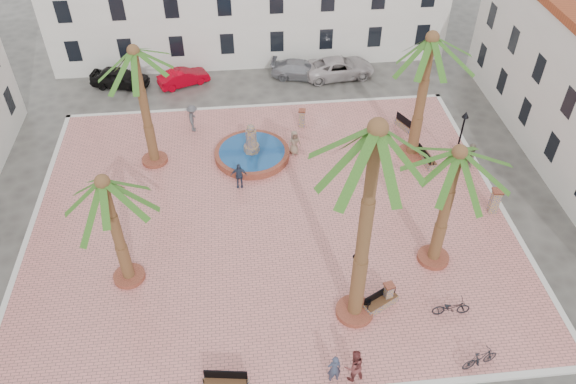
{
  "coord_description": "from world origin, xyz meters",
  "views": [
    {
      "loc": [
        -1.35,
        -22.61,
        21.65
      ],
      "look_at": [
        1.0,
        0.0,
        1.6
      ],
      "focal_mm": 35.0,
      "sensor_mm": 36.0,
      "label": 1
    }
  ],
  "objects_px": {
    "bollard_se": "(388,293)",
    "lamppost_e": "(462,129)",
    "cyclist_a": "(334,369)",
    "car_red": "(183,77)",
    "litter_bin": "(367,305)",
    "palm_s": "(375,152)",
    "bench_e": "(427,159)",
    "palm_ne": "(430,53)",
    "lamppost_s": "(356,270)",
    "pedestrian_fountain_a": "(294,143)",
    "palm_nw": "(136,65)",
    "car_white": "(339,68)",
    "palm_e": "(456,167)",
    "pedestrian_fountain_b": "(239,176)",
    "fountain": "(252,152)",
    "pedestrian_east": "(471,155)",
    "bollard_e": "(495,201)",
    "car_silver": "(302,70)",
    "car_black": "(120,78)",
    "bicycle_b": "(480,359)",
    "bollard_n": "(302,118)",
    "bench_se": "(381,302)",
    "palm_sw": "(106,196)",
    "bicycle_a": "(451,307)",
    "pedestrian_north": "(193,118)",
    "cyclist_b": "(354,366)"
  },
  "relations": [
    {
      "from": "palm_ne",
      "to": "bollard_e",
      "type": "distance_m",
      "value": 8.82
    },
    {
      "from": "car_black",
      "to": "car_silver",
      "type": "bearing_deg",
      "value": -76.42
    },
    {
      "from": "fountain",
      "to": "palm_nw",
      "type": "distance_m",
      "value": 8.69
    },
    {
      "from": "palm_ne",
      "to": "litter_bin",
      "type": "height_order",
      "value": "palm_ne"
    },
    {
      "from": "bicycle_a",
      "to": "pedestrian_east",
      "type": "relative_size",
      "value": 1.11
    },
    {
      "from": "car_red",
      "to": "litter_bin",
      "type": "bearing_deg",
      "value": -179.16
    },
    {
      "from": "pedestrian_fountain_a",
      "to": "palm_sw",
      "type": "bearing_deg",
      "value": -151.46
    },
    {
      "from": "palm_e",
      "to": "bench_e",
      "type": "bearing_deg",
      "value": 76.03
    },
    {
      "from": "fountain",
      "to": "car_white",
      "type": "relative_size",
      "value": 0.87
    },
    {
      "from": "fountain",
      "to": "pedestrian_fountain_a",
      "type": "relative_size",
      "value": 2.79
    },
    {
      "from": "cyclist_b",
      "to": "car_white",
      "type": "bearing_deg",
      "value": -112.61
    },
    {
      "from": "bicycle_b",
      "to": "car_black",
      "type": "bearing_deg",
      "value": 21.42
    },
    {
      "from": "palm_e",
      "to": "pedestrian_fountain_b",
      "type": "distance_m",
      "value": 12.8
    },
    {
      "from": "bench_e",
      "to": "bicycle_b",
      "type": "height_order",
      "value": "bicycle_b"
    },
    {
      "from": "fountain",
      "to": "pedestrian_east",
      "type": "height_order",
      "value": "fountain"
    },
    {
      "from": "bench_e",
      "to": "car_black",
      "type": "distance_m",
      "value": 22.86
    },
    {
      "from": "bollard_se",
      "to": "cyclist_a",
      "type": "xyz_separation_m",
      "value": [
        -3.17,
        -3.72,
        0.17
      ]
    },
    {
      "from": "palm_s",
      "to": "bollard_se",
      "type": "height_order",
      "value": "palm_s"
    },
    {
      "from": "bicycle_b",
      "to": "car_silver",
      "type": "xyz_separation_m",
      "value": [
        -4.55,
        25.2,
        -0.0
      ]
    },
    {
      "from": "bench_se",
      "to": "palm_s",
      "type": "bearing_deg",
      "value": 163.28
    },
    {
      "from": "car_silver",
      "to": "pedestrian_fountain_a",
      "type": "bearing_deg",
      "value": -175.53
    },
    {
      "from": "lamppost_s",
      "to": "pedestrian_east",
      "type": "height_order",
      "value": "lamppost_s"
    },
    {
      "from": "lamppost_e",
      "to": "bollard_e",
      "type": "relative_size",
      "value": 2.42
    },
    {
      "from": "palm_e",
      "to": "bollard_se",
      "type": "distance_m",
      "value": 6.59
    },
    {
      "from": "palm_nw",
      "to": "car_white",
      "type": "relative_size",
      "value": 1.47
    },
    {
      "from": "fountain",
      "to": "bollard_n",
      "type": "bearing_deg",
      "value": 40.36
    },
    {
      "from": "bicycle_b",
      "to": "pedestrian_east",
      "type": "bearing_deg",
      "value": -31.79
    },
    {
      "from": "palm_sw",
      "to": "pedestrian_fountain_b",
      "type": "xyz_separation_m",
      "value": [
        5.68,
        6.36,
        -4.61
      ]
    },
    {
      "from": "pedestrian_fountain_b",
      "to": "palm_ne",
      "type": "bearing_deg",
      "value": 12.99
    },
    {
      "from": "bollard_se",
      "to": "pedestrian_fountain_a",
      "type": "distance_m",
      "value": 12.33
    },
    {
      "from": "palm_ne",
      "to": "lamppost_s",
      "type": "xyz_separation_m",
      "value": [
        -5.92,
        -11.15,
        -4.37
      ]
    },
    {
      "from": "bicycle_b",
      "to": "car_red",
      "type": "relative_size",
      "value": 0.46
    },
    {
      "from": "fountain",
      "to": "palm_ne",
      "type": "distance_m",
      "value": 11.97
    },
    {
      "from": "car_red",
      "to": "palm_e",
      "type": "bearing_deg",
      "value": -167.3
    },
    {
      "from": "pedestrian_fountain_b",
      "to": "pedestrian_north",
      "type": "relative_size",
      "value": 0.87
    },
    {
      "from": "palm_nw",
      "to": "pedestrian_fountain_b",
      "type": "relative_size",
      "value": 4.76
    },
    {
      "from": "palm_e",
      "to": "lamppost_e",
      "type": "bearing_deg",
      "value": 64.3
    },
    {
      "from": "bench_se",
      "to": "pedestrian_north",
      "type": "bearing_deg",
      "value": 92.13
    },
    {
      "from": "fountain",
      "to": "bollard_n",
      "type": "distance_m",
      "value": 4.59
    },
    {
      "from": "palm_s",
      "to": "car_silver",
      "type": "xyz_separation_m",
      "value": [
        0.2,
        21.95,
        -8.88
      ]
    },
    {
      "from": "bollard_se",
      "to": "lamppost_e",
      "type": "bearing_deg",
      "value": 56.4
    },
    {
      "from": "palm_s",
      "to": "bicycle_b",
      "type": "height_order",
      "value": "palm_s"
    },
    {
      "from": "pedestrian_fountain_b",
      "to": "car_black",
      "type": "relative_size",
      "value": 0.38
    },
    {
      "from": "cyclist_a",
      "to": "pedestrian_fountain_b",
      "type": "relative_size",
      "value": 0.99
    },
    {
      "from": "lamppost_s",
      "to": "litter_bin",
      "type": "xyz_separation_m",
      "value": [
        0.68,
        -0.21,
        -2.27
      ]
    },
    {
      "from": "bicycle_b",
      "to": "bollard_n",
      "type": "bearing_deg",
      "value": 2.02
    },
    {
      "from": "car_red",
      "to": "bicycle_a",
      "type": "bearing_deg",
      "value": -172.01
    },
    {
      "from": "bollard_se",
      "to": "pedestrian_fountain_b",
      "type": "xyz_separation_m",
      "value": [
        -6.6,
        9.12,
        0.17
      ]
    },
    {
      "from": "palm_s",
      "to": "bench_e",
      "type": "xyz_separation_m",
      "value": [
        6.57,
        10.68,
        -9.12
      ]
    },
    {
      "from": "bench_e",
      "to": "car_white",
      "type": "distance_m",
      "value": 11.7
    }
  ]
}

